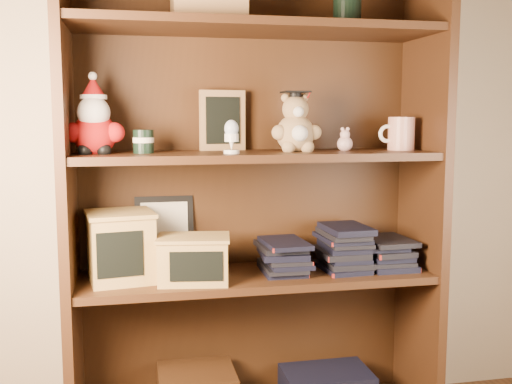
{
  "coord_description": "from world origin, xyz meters",
  "views": [
    {
      "loc": [
        -0.44,
        -0.58,
        1.06
      ],
      "look_at": [
        -0.05,
        1.3,
        0.82
      ],
      "focal_mm": 42.0,
      "sensor_mm": 36.0,
      "label": 1
    }
  ],
  "objects_px": {
    "grad_teddy_bear": "(296,128)",
    "teacher_mug": "(400,134)",
    "bookcase": "(252,202)",
    "treats_box": "(121,246)"
  },
  "relations": [
    {
      "from": "grad_teddy_bear",
      "to": "teacher_mug",
      "type": "xyz_separation_m",
      "value": [
        0.37,
        0.01,
        -0.02
      ]
    },
    {
      "from": "bookcase",
      "to": "teacher_mug",
      "type": "height_order",
      "value": "bookcase"
    },
    {
      "from": "bookcase",
      "to": "grad_teddy_bear",
      "type": "relative_size",
      "value": 7.99
    },
    {
      "from": "bookcase",
      "to": "treats_box",
      "type": "height_order",
      "value": "bookcase"
    },
    {
      "from": "bookcase",
      "to": "grad_teddy_bear",
      "type": "distance_m",
      "value": 0.29
    },
    {
      "from": "grad_teddy_bear",
      "to": "teacher_mug",
      "type": "distance_m",
      "value": 0.37
    },
    {
      "from": "treats_box",
      "to": "bookcase",
      "type": "bearing_deg",
      "value": 6.84
    },
    {
      "from": "grad_teddy_bear",
      "to": "treats_box",
      "type": "distance_m",
      "value": 0.67
    },
    {
      "from": "grad_teddy_bear",
      "to": "treats_box",
      "type": "relative_size",
      "value": 0.87
    },
    {
      "from": "grad_teddy_bear",
      "to": "treats_box",
      "type": "bearing_deg",
      "value": 179.48
    }
  ]
}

